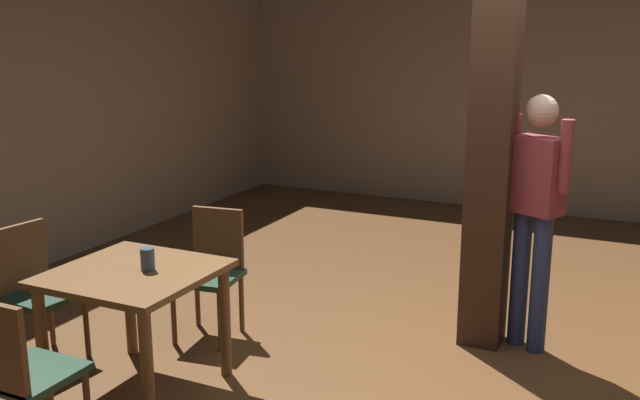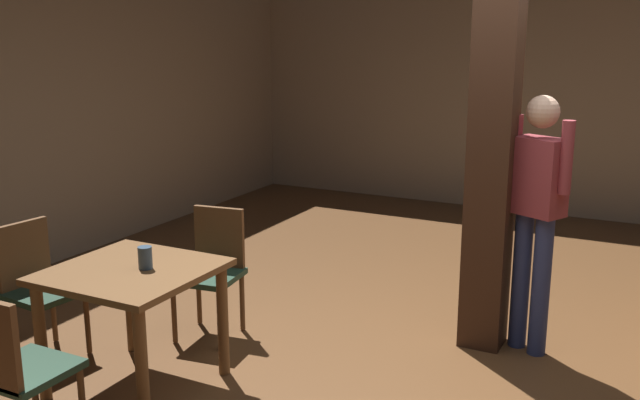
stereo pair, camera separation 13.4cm
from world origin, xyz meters
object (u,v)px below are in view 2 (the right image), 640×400
object	(u,v)px
dining_table	(133,290)
standing_person	(536,206)
chair_north	(213,265)
napkin_cup	(145,258)
chair_west	(37,283)
chair_south	(13,366)

from	to	relation	value
dining_table	standing_person	size ratio (longest dim) A/B	0.52
chair_north	standing_person	bearing A→B (deg)	19.80
napkin_cup	standing_person	xyz separation A→B (m)	(1.92, 1.57, 0.18)
dining_table	standing_person	world-z (taller)	standing_person
napkin_cup	chair_west	bearing A→B (deg)	179.51
dining_table	chair_north	world-z (taller)	chair_north
standing_person	chair_north	bearing A→B (deg)	-160.20
chair_west	napkin_cup	size ratio (longest dim) A/B	6.68
chair_west	standing_person	world-z (taller)	standing_person
chair_south	chair_west	bearing A→B (deg)	133.40
chair_north	standing_person	world-z (taller)	standing_person
chair_north	napkin_cup	bearing A→B (deg)	-81.26
standing_person	chair_west	bearing A→B (deg)	-151.40
chair_south	chair_west	distance (m)	1.24
dining_table	chair_west	distance (m)	0.87
chair_north	chair_south	world-z (taller)	same
chair_south	chair_west	size ratio (longest dim) A/B	1.00
dining_table	chair_south	xyz separation A→B (m)	(-0.01, -0.86, -0.11)
standing_person	napkin_cup	bearing A→B (deg)	-140.79
chair_south	napkin_cup	size ratio (longest dim) A/B	6.68
chair_south	standing_person	distance (m)	3.21
chair_north	chair_south	distance (m)	1.72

